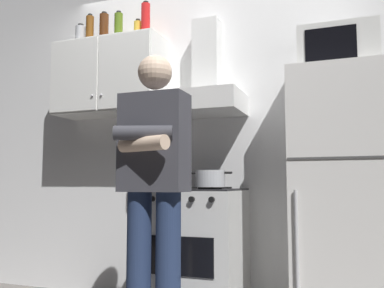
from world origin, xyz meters
The scene contains 14 objects.
back_wall_tiled centered at (0.00, 0.60, 1.35)m, with size 4.80×0.10×2.70m, color white.
upper_cabinet centered at (-0.85, 0.37, 1.75)m, with size 0.90×0.37×0.60m.
stove_oven centered at (-0.05, 0.25, 0.43)m, with size 0.60×0.62×0.87m.
range_hood centered at (-0.05, 0.38, 1.60)m, with size 0.60×0.44×0.75m.
refrigerator centered at (0.90, 0.25, 0.80)m, with size 0.60×0.62×1.60m.
microwave centered at (0.90, 0.27, 1.74)m, with size 0.48×0.37×0.28m.
person_standing centered at (-0.10, -0.36, 0.90)m, with size 0.38×0.33×1.64m.
cooking_pot centered at (0.08, 0.13, 0.93)m, with size 0.30×0.20×0.11m.
bottle_rum_dark centered at (-0.93, 0.40, 2.18)m, with size 0.08×0.08×0.27m.
bottle_olive_oil centered at (-0.76, 0.34, 2.16)m, with size 0.07×0.07×0.23m.
bottle_beer_brown centered at (-1.03, 0.35, 2.17)m, with size 0.07×0.07×0.25m.
bottle_soda_red centered at (-0.52, 0.36, 2.18)m, with size 0.07×0.07×0.28m.
bottle_canister_steel centered at (-1.15, 0.39, 2.14)m, with size 0.09×0.09×0.19m.
bottle_spice_jar centered at (-0.60, 0.38, 2.12)m, with size 0.06×0.06×0.16m.
Camera 1 is at (0.93, -2.51, 0.89)m, focal length 39.31 mm.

